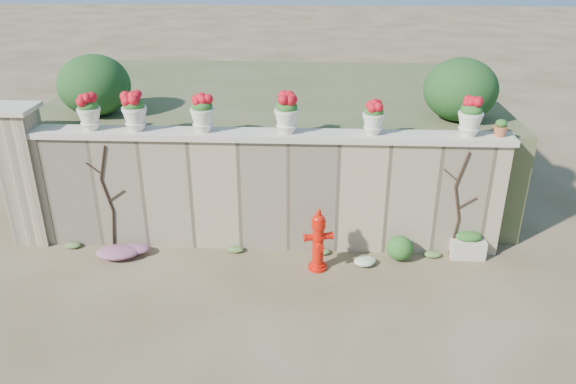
# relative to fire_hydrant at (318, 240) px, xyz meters

# --- Properties ---
(ground) EXTENTS (80.00, 80.00, 0.00)m
(ground) POSITION_rel_fire_hydrant_xyz_m (-0.92, -1.03, -0.55)
(ground) COLOR #4F4027
(ground) RESTS_ON ground
(stone_wall) EXTENTS (8.00, 0.40, 2.00)m
(stone_wall) POSITION_rel_fire_hydrant_xyz_m (-0.92, 0.77, 0.45)
(stone_wall) COLOR tan
(stone_wall) RESTS_ON ground
(wall_cap) EXTENTS (8.10, 0.52, 0.10)m
(wall_cap) POSITION_rel_fire_hydrant_xyz_m (-0.92, 0.77, 1.50)
(wall_cap) COLOR beige
(wall_cap) RESTS_ON stone_wall
(gate_pillar) EXTENTS (0.72, 0.72, 2.48)m
(gate_pillar) POSITION_rel_fire_hydrant_xyz_m (-5.07, 0.77, 0.71)
(gate_pillar) COLOR tan
(gate_pillar) RESTS_ON ground
(raised_fill) EXTENTS (9.00, 6.00, 2.00)m
(raised_fill) POSITION_rel_fire_hydrant_xyz_m (-0.92, 3.97, 0.45)
(raised_fill) COLOR #384C23
(raised_fill) RESTS_ON ground
(back_shrub_left) EXTENTS (1.30, 1.30, 1.10)m
(back_shrub_left) POSITION_rel_fire_hydrant_xyz_m (-4.12, 1.97, 2.00)
(back_shrub_left) COLOR #143814
(back_shrub_left) RESTS_ON raised_fill
(back_shrub_right) EXTENTS (1.30, 1.30, 1.10)m
(back_shrub_right) POSITION_rel_fire_hydrant_xyz_m (2.48, 1.97, 2.00)
(back_shrub_right) COLOR #143814
(back_shrub_right) RESTS_ON raised_fill
(vine_left) EXTENTS (0.60, 0.04, 1.91)m
(vine_left) POSITION_rel_fire_hydrant_xyz_m (-3.60, 0.55, 0.44)
(vine_left) COLOR black
(vine_left) RESTS_ON ground
(vine_right) EXTENTS (0.60, 0.04, 1.91)m
(vine_right) POSITION_rel_fire_hydrant_xyz_m (2.30, 0.55, 0.44)
(vine_right) COLOR black
(vine_right) RESTS_ON ground
(fire_hydrant) EXTENTS (0.47, 0.34, 1.09)m
(fire_hydrant) POSITION_rel_fire_hydrant_xyz_m (0.00, 0.00, 0.00)
(fire_hydrant) COLOR red
(fire_hydrant) RESTS_ON ground
(planter_box) EXTENTS (0.57, 0.33, 0.48)m
(planter_box) POSITION_rel_fire_hydrant_xyz_m (2.56, 0.52, -0.33)
(planter_box) COLOR beige
(planter_box) RESTS_ON ground
(green_shrub) EXTENTS (0.57, 0.51, 0.54)m
(green_shrub) POSITION_rel_fire_hydrant_xyz_m (1.37, 0.26, -0.28)
(green_shrub) COLOR #1E5119
(green_shrub) RESTS_ON ground
(magenta_clump) EXTENTS (0.97, 0.65, 0.26)m
(magenta_clump) POSITION_rel_fire_hydrant_xyz_m (-3.25, 0.21, -0.42)
(magenta_clump) COLOR #BD2598
(magenta_clump) RESTS_ON ground
(white_flowers) EXTENTS (0.47, 0.38, 0.17)m
(white_flowers) POSITION_rel_fire_hydrant_xyz_m (0.84, 0.12, -0.46)
(white_flowers) COLOR white
(white_flowers) RESTS_ON ground
(urn_pot_0) EXTENTS (0.38, 0.38, 0.59)m
(urn_pot_0) POSITION_rel_fire_hydrant_xyz_m (-3.79, 0.77, 1.85)
(urn_pot_0) COLOR silver
(urn_pot_0) RESTS_ON wall_cap
(urn_pot_1) EXTENTS (0.40, 0.40, 0.63)m
(urn_pot_1) POSITION_rel_fire_hydrant_xyz_m (-3.03, 0.77, 1.87)
(urn_pot_1) COLOR silver
(urn_pot_1) RESTS_ON wall_cap
(urn_pot_2) EXTENTS (0.40, 0.40, 0.62)m
(urn_pot_2) POSITION_rel_fire_hydrant_xyz_m (-1.92, 0.77, 1.86)
(urn_pot_2) COLOR silver
(urn_pot_2) RESTS_ON wall_cap
(urn_pot_3) EXTENTS (0.40, 0.40, 0.63)m
(urn_pot_3) POSITION_rel_fire_hydrant_xyz_m (-0.55, 0.77, 1.87)
(urn_pot_3) COLOR silver
(urn_pot_3) RESTS_ON wall_cap
(urn_pot_4) EXTENTS (0.36, 0.36, 0.56)m
(urn_pot_4) POSITION_rel_fire_hydrant_xyz_m (0.85, 0.77, 1.83)
(urn_pot_4) COLOR silver
(urn_pot_4) RESTS_ON wall_cap
(urn_pot_5) EXTENTS (0.40, 0.40, 0.62)m
(urn_pot_5) POSITION_rel_fire_hydrant_xyz_m (2.38, 0.77, 1.86)
(urn_pot_5) COLOR silver
(urn_pot_5) RESTS_ON wall_cap
(terracotta_pot) EXTENTS (0.22, 0.22, 0.27)m
(terracotta_pot) POSITION_rel_fire_hydrant_xyz_m (2.88, 0.77, 1.68)
(terracotta_pot) COLOR #AF5835
(terracotta_pot) RESTS_ON wall_cap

